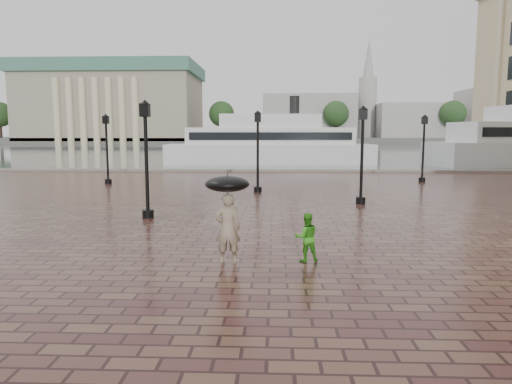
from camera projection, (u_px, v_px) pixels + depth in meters
ground at (336, 328)px, 7.70m from camera, size 300.00×300.00×0.00m
harbour_water at (280, 149)px, 98.88m from camera, size 240.00×240.00×0.00m
quay_edge at (287, 172)px, 39.42m from camera, size 80.00×0.60×0.30m
far_shore at (278, 140)px, 166.15m from camera, size 300.00×60.00×2.00m
museum at (113, 102)px, 151.52m from camera, size 57.00×32.50×26.00m
distant_skyline at (421, 115)px, 153.19m from camera, size 102.50×22.00×33.00m
far_trees at (278, 114)px, 143.28m from camera, size 188.00×8.00×13.50m
street_lamps at (265, 151)px, 24.92m from camera, size 21.44×14.44×4.40m
adult_pedestrian at (228, 228)px, 11.47m from camera, size 0.68×0.47×1.78m
child_pedestrian at (307, 237)px, 11.65m from camera, size 0.68×0.56×1.26m
ferry_near at (270, 144)px, 49.47m from camera, size 22.49×6.71×7.28m
umbrella at (227, 184)px, 11.32m from camera, size 1.10×1.10×1.17m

